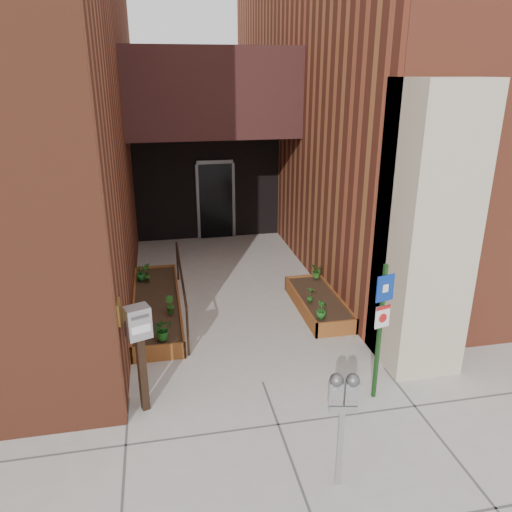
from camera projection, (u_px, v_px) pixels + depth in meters
ground at (263, 382)px, 7.63m from camera, size 80.00×80.00×0.00m
architecture at (197, 49)px, 12.20m from camera, size 20.00×14.60×10.00m
planter_left at (157, 307)px, 9.78m from camera, size 0.90×3.60×0.30m
planter_right at (318, 304)px, 9.91m from camera, size 0.80×2.20×0.30m
handrail at (181, 277)px, 9.62m from camera, size 0.04×3.34×0.90m
parking_meter at (343, 401)px, 5.37m from camera, size 0.34×0.19×1.48m
sign_post at (381, 319)px, 6.85m from camera, size 0.28×0.10×2.08m
payment_dropbox at (139, 337)px, 6.64m from camera, size 0.38×0.33×1.59m
shrub_left_a at (163, 329)px, 8.21m from camera, size 0.40×0.40×0.37m
shrub_left_b at (170, 305)px, 9.10m from camera, size 0.26×0.26×0.33m
shrub_left_c at (141, 272)px, 10.55m from camera, size 0.26×0.26×0.34m
shrub_left_d at (147, 272)px, 10.50m from camera, size 0.27×0.27×0.39m
shrub_right_a at (321, 310)px, 8.92m from camera, size 0.26×0.26×0.34m
shrub_right_b at (310, 295)px, 9.52m from camera, size 0.25×0.25×0.33m
shrub_right_c at (317, 271)px, 10.67m from camera, size 0.30×0.30×0.32m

